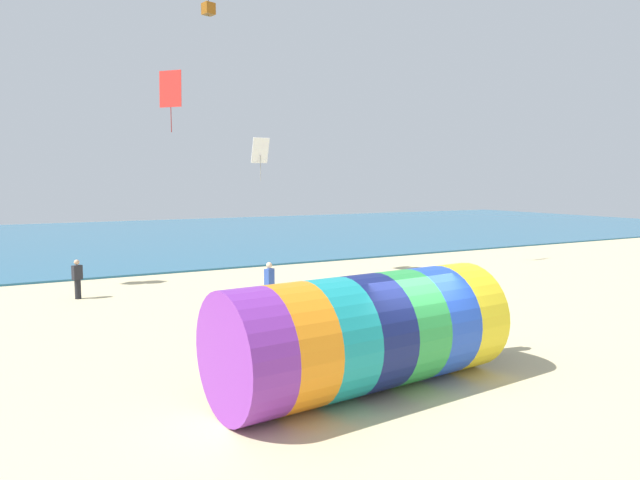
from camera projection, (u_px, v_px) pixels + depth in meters
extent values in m
plane|color=#CCBA8C|center=(404.00, 384.00, 13.07)|extent=(120.00, 120.00, 0.00)
cube|color=#236084|center=(120.00, 238.00, 46.63)|extent=(120.00, 40.00, 0.10)
cylinder|color=purple|center=(245.00, 355.00, 11.00)|extent=(1.20, 2.67, 2.59)
cylinder|color=orange|center=(288.00, 347.00, 11.53)|extent=(1.20, 2.67, 2.59)
cylinder|color=teal|center=(327.00, 340.00, 12.06)|extent=(1.20, 2.67, 2.59)
cylinder|color=navy|center=(363.00, 333.00, 12.59)|extent=(1.20, 2.67, 2.59)
cylinder|color=green|center=(396.00, 327.00, 13.13)|extent=(1.20, 2.67, 2.59)
cylinder|color=blue|center=(427.00, 321.00, 13.66)|extent=(1.20, 2.67, 2.59)
cylinder|color=yellow|center=(455.00, 316.00, 14.19)|extent=(1.20, 2.67, 2.59)
cylinder|color=black|center=(469.00, 313.00, 14.47)|extent=(0.28, 2.38, 2.38)
cylinder|color=black|center=(488.00, 338.00, 15.46)|extent=(0.24, 0.24, 0.82)
cube|color=#338C4C|center=(489.00, 312.00, 15.39)|extent=(0.26, 0.38, 0.62)
sphere|color=#9E7051|center=(489.00, 296.00, 15.34)|extent=(0.22, 0.22, 0.22)
cube|color=red|center=(170.00, 89.00, 21.17)|extent=(0.68, 0.72, 1.34)
cylinder|color=maroon|center=(171.00, 114.00, 21.26)|extent=(0.03, 0.03, 1.34)
cube|color=white|center=(260.00, 150.00, 25.69)|extent=(0.81, 0.36, 1.12)
cylinder|color=gray|center=(260.00, 168.00, 25.77)|extent=(0.03, 0.03, 1.16)
cube|color=#8F4F12|center=(208.00, 9.00, 26.08)|extent=(0.59, 0.59, 0.52)
cylinder|color=black|center=(208.00, 0.00, 26.04)|extent=(0.02, 0.02, 1.38)
cylinder|color=black|center=(78.00, 289.00, 22.55)|extent=(0.24, 0.24, 0.77)
cube|color=#232328|center=(77.00, 273.00, 22.49)|extent=(0.42, 0.34, 0.57)
sphere|color=tan|center=(77.00, 262.00, 22.44)|extent=(0.21, 0.21, 0.21)
cylinder|color=#383D56|center=(269.00, 296.00, 21.01)|extent=(0.24, 0.24, 0.82)
cube|color=#2D4CA5|center=(269.00, 277.00, 20.93)|extent=(0.42, 0.37, 0.62)
sphere|color=beige|center=(269.00, 265.00, 20.89)|extent=(0.22, 0.22, 0.22)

